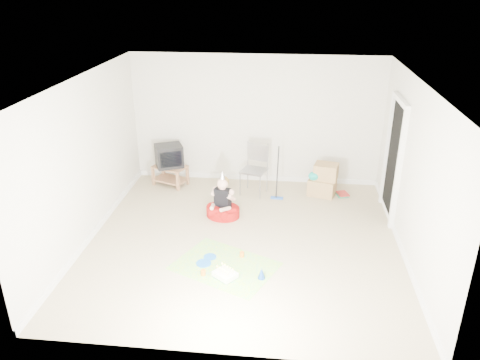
# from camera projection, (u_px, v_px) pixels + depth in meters

# --- Properties ---
(ground) EXTENTS (5.00, 5.00, 0.00)m
(ground) POSITION_uv_depth(u_px,v_px,m) (243.00, 241.00, 7.61)
(ground) COLOR tan
(ground) RESTS_ON ground
(doorway_recess) EXTENTS (0.02, 0.90, 2.05)m
(doorway_recess) POSITION_uv_depth(u_px,v_px,m) (394.00, 161.00, 8.05)
(doorway_recess) COLOR black
(doorway_recess) RESTS_ON ground
(tv_stand) EXTENTS (0.76, 0.62, 0.41)m
(tv_stand) POSITION_uv_depth(u_px,v_px,m) (170.00, 173.00, 9.54)
(tv_stand) COLOR #916241
(tv_stand) RESTS_ON ground
(crt_tv) EXTENTS (0.65, 0.60, 0.45)m
(crt_tv) POSITION_uv_depth(u_px,v_px,m) (169.00, 156.00, 9.39)
(crt_tv) COLOR black
(crt_tv) RESTS_ON tv_stand
(folding_chair) EXTENTS (0.56, 0.55, 1.01)m
(folding_chair) POSITION_uv_depth(u_px,v_px,m) (254.00, 171.00, 9.06)
(folding_chair) COLOR gray
(folding_chair) RESTS_ON ground
(cardboard_boxes) EXTENTS (0.61, 0.51, 0.64)m
(cardboard_boxes) POSITION_uv_depth(u_px,v_px,m) (323.00, 180.00, 9.09)
(cardboard_boxes) COLOR #AA8352
(cardboard_boxes) RESTS_ON ground
(floor_mop) EXTENTS (0.24, 0.33, 0.97)m
(floor_mop) POSITION_uv_depth(u_px,v_px,m) (277.00, 186.00, 8.94)
(floor_mop) COLOR blue
(floor_mop) RESTS_ON ground
(book_pile) EXTENTS (0.26, 0.29, 0.06)m
(book_pile) POSITION_uv_depth(u_px,v_px,m) (343.00, 194.00, 9.16)
(book_pile) COLOR #25714F
(book_pile) RESTS_ON ground
(seated_woman) EXTENTS (0.77, 0.77, 0.88)m
(seated_woman) POSITION_uv_depth(u_px,v_px,m) (223.00, 206.00, 8.31)
(seated_woman) COLOR #A3110F
(seated_woman) RESTS_ON ground
(party_mat) EXTENTS (1.73, 1.54, 0.01)m
(party_mat) POSITION_uv_depth(u_px,v_px,m) (225.00, 266.00, 6.94)
(party_mat) COLOR #FF358D
(party_mat) RESTS_ON ground
(birthday_cake) EXTENTS (0.39, 0.38, 0.15)m
(birthday_cake) POSITION_uv_depth(u_px,v_px,m) (225.00, 275.00, 6.67)
(birthday_cake) COLOR white
(birthday_cake) RESTS_ON party_mat
(blue_plate_near) EXTENTS (0.25, 0.25, 0.01)m
(blue_plate_near) POSITION_uv_depth(u_px,v_px,m) (210.00, 257.00, 7.15)
(blue_plate_near) COLOR blue
(blue_plate_near) RESTS_ON party_mat
(blue_plate_far) EXTENTS (0.32, 0.32, 0.01)m
(blue_plate_far) POSITION_uv_depth(u_px,v_px,m) (204.00, 263.00, 6.99)
(blue_plate_far) COLOR blue
(blue_plate_far) RESTS_ON party_mat
(orange_cup_near) EXTENTS (0.10, 0.10, 0.08)m
(orange_cup_near) POSITION_uv_depth(u_px,v_px,m) (242.00, 254.00, 7.15)
(orange_cup_near) COLOR orange
(orange_cup_near) RESTS_ON party_mat
(orange_cup_far) EXTENTS (0.08, 0.08, 0.08)m
(orange_cup_far) POSITION_uv_depth(u_px,v_px,m) (203.00, 273.00, 6.71)
(orange_cup_far) COLOR orange
(orange_cup_far) RESTS_ON party_mat
(blue_party_hat) EXTENTS (0.12, 0.12, 0.16)m
(blue_party_hat) POSITION_uv_depth(u_px,v_px,m) (262.00, 273.00, 6.63)
(blue_party_hat) COLOR blue
(blue_party_hat) RESTS_ON party_mat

